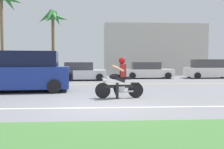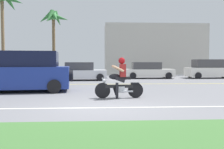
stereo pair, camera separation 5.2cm
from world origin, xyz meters
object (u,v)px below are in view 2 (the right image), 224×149
object	(u,v)px
suv_nearby	(21,72)
parked_car_1	(82,72)
parked_car_2	(148,71)
palm_tree_0	(53,22)
parked_car_3	(210,69)
parked_car_0	(14,71)
motorcyclist	(120,81)
palm_tree_1	(2,2)

from	to	relation	value
suv_nearby	parked_car_1	distance (m)	7.66
parked_car_2	palm_tree_0	xyz separation A→B (m)	(-8.57, 1.20, 4.47)
suv_nearby	parked_car_3	distance (m)	16.67
parked_car_0	parked_car_3	xyz separation A→B (m)	(16.65, 2.23, 0.02)
motorcyclist	parked_car_0	distance (m)	11.99
parked_car_3	palm_tree_1	world-z (taller)	palm_tree_1
suv_nearby	motorcyclist	bearing A→B (deg)	-27.96
parked_car_2	parked_car_3	xyz separation A→B (m)	(5.64, -0.10, 0.10)
parked_car_2	parked_car_3	size ratio (longest dim) A/B	0.97
parked_car_2	palm_tree_1	size ratio (longest dim) A/B	0.54
parked_car_0	parked_car_1	bearing A→B (deg)	2.97
motorcyclist	palm_tree_1	distance (m)	17.25
motorcyclist	parked_car_1	xyz separation A→B (m)	(-2.18, 9.71, -0.02)
motorcyclist	suv_nearby	world-z (taller)	suv_nearby
palm_tree_1	parked_car_2	bearing A→B (deg)	-5.40
parked_car_0	suv_nearby	bearing A→B (deg)	-68.43
suv_nearby	parked_car_1	world-z (taller)	suv_nearby
parked_car_1	palm_tree_0	size ratio (longest dim) A/B	0.62
parked_car_2	palm_tree_1	world-z (taller)	palm_tree_1
parked_car_1	parked_car_2	world-z (taller)	parked_car_2
parked_car_2	palm_tree_0	world-z (taller)	palm_tree_0
suv_nearby	palm_tree_1	size ratio (longest dim) A/B	0.62
palm_tree_0	suv_nearby	bearing A→B (deg)	-88.28
suv_nearby	parked_car_2	size ratio (longest dim) A/B	1.15
motorcyclist	suv_nearby	bearing A→B (deg)	152.04
parked_car_1	parked_car_2	size ratio (longest dim) A/B	0.89
parked_car_1	parked_car_3	world-z (taller)	parked_car_3
parked_car_2	palm_tree_0	bearing A→B (deg)	172.03
parked_car_3	palm_tree_1	size ratio (longest dim) A/B	0.55
parked_car_3	palm_tree_1	distance (m)	19.78
suv_nearby	parked_car_2	xyz separation A→B (m)	(8.25, 9.30, -0.28)
parked_car_1	palm_tree_1	world-z (taller)	palm_tree_1
palm_tree_0	palm_tree_1	size ratio (longest dim) A/B	0.77
motorcyclist	parked_car_0	xyz separation A→B (m)	(-7.40, 9.44, 0.07)
suv_nearby	parked_car_3	size ratio (longest dim) A/B	1.12
suv_nearby	parked_car_2	bearing A→B (deg)	48.42
parked_car_3	motorcyclist	bearing A→B (deg)	-128.42
parked_car_1	parked_car_3	distance (m)	11.61
parked_car_2	palm_tree_0	size ratio (longest dim) A/B	0.70
parked_car_1	palm_tree_0	distance (m)	6.18
motorcyclist	parked_car_3	distance (m)	14.90
suv_nearby	parked_car_3	world-z (taller)	suv_nearby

